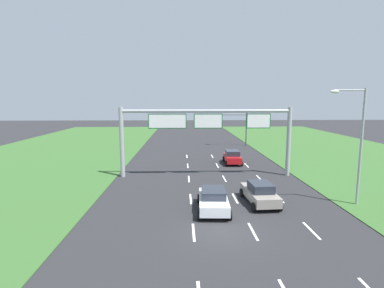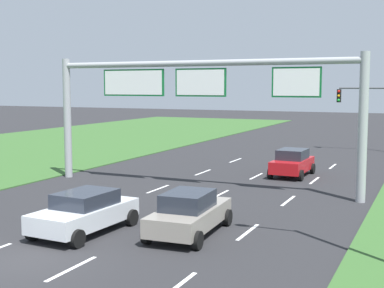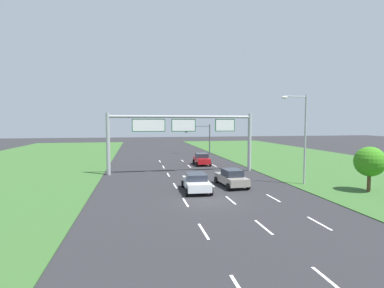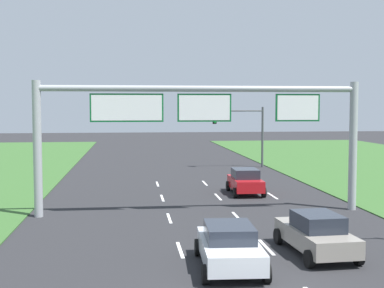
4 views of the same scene
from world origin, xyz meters
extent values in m
plane|color=#262628|center=(0.00, 0.00, 0.00)|extent=(200.00, 200.00, 0.00)
cube|color=white|center=(-1.75, 6.00, 0.00)|extent=(0.14, 2.40, 0.01)
cube|color=white|center=(-1.75, 12.00, 0.00)|extent=(0.14, 2.40, 0.01)
cube|color=white|center=(-1.75, 18.00, 0.00)|extent=(0.14, 2.40, 0.01)
cube|color=white|center=(-1.75, 24.00, 0.00)|extent=(0.14, 2.40, 0.01)
cube|color=white|center=(1.75, 0.00, 0.00)|extent=(0.14, 2.40, 0.01)
cube|color=white|center=(1.75, 6.00, 0.00)|extent=(0.14, 2.40, 0.01)
cube|color=white|center=(1.75, 12.00, 0.00)|extent=(0.14, 2.40, 0.01)
cube|color=white|center=(1.75, 18.00, 0.00)|extent=(0.14, 2.40, 0.01)
cube|color=white|center=(1.75, 24.00, 0.00)|extent=(0.14, 2.40, 0.01)
cube|color=white|center=(5.25, 0.00, 0.00)|extent=(0.14, 2.40, 0.01)
cube|color=white|center=(5.25, 6.00, 0.00)|extent=(0.14, 2.40, 0.01)
cube|color=white|center=(5.25, 12.00, 0.00)|extent=(0.14, 2.40, 0.01)
cube|color=white|center=(5.25, 18.00, 0.00)|extent=(0.14, 2.40, 0.01)
cube|color=white|center=(5.25, 24.00, 0.00)|extent=(0.14, 2.40, 0.01)
cube|color=silver|center=(-0.24, 3.43, 0.66)|extent=(2.16, 4.47, 0.68)
cube|color=#232833|center=(-0.24, 3.50, 1.27)|extent=(1.74, 2.28, 0.54)
cylinder|color=black|center=(-1.16, 5.11, 0.32)|extent=(0.25, 0.65, 0.64)
cylinder|color=black|center=(0.83, 5.01, 0.32)|extent=(0.25, 0.65, 0.64)
cylinder|color=black|center=(-1.32, 1.84, 0.32)|extent=(0.25, 0.65, 0.64)
cylinder|color=black|center=(0.67, 1.74, 0.32)|extent=(0.25, 0.65, 0.64)
cube|color=gray|center=(3.39, 4.85, 0.66)|extent=(2.07, 4.53, 0.68)
cube|color=#232833|center=(3.40, 4.68, 1.30)|extent=(1.63, 2.15, 0.61)
cylinder|color=black|center=(2.37, 6.46, 0.32)|extent=(0.26, 0.65, 0.64)
cylinder|color=black|center=(4.22, 6.57, 0.32)|extent=(0.26, 0.65, 0.64)
cylinder|color=black|center=(2.56, 3.14, 0.32)|extent=(0.26, 0.65, 0.64)
cylinder|color=black|center=(4.41, 3.24, 0.32)|extent=(0.26, 0.65, 0.64)
cube|color=red|center=(3.70, 18.98, 0.68)|extent=(1.87, 3.99, 0.71)
cube|color=#232833|center=(3.70, 19.01, 1.33)|extent=(1.62, 2.08, 0.59)
cylinder|color=black|center=(2.83, 20.42, 0.32)|extent=(0.24, 0.65, 0.64)
cylinder|color=black|center=(4.64, 20.38, 0.32)|extent=(0.24, 0.65, 0.64)
cylinder|color=black|center=(2.76, 17.58, 0.32)|extent=(0.24, 0.65, 0.64)
cylinder|color=black|center=(4.56, 17.53, 0.32)|extent=(0.24, 0.65, 0.64)
cylinder|color=#9EA0A5|center=(-8.40, 13.12, 3.50)|extent=(0.44, 0.44, 7.00)
cylinder|color=#9EA0A5|center=(8.40, 13.12, 3.50)|extent=(0.44, 0.44, 7.00)
cylinder|color=#9EA0A5|center=(0.00, 13.12, 6.60)|extent=(16.80, 0.32, 0.32)
cube|color=#0C5B28|center=(-3.85, 13.12, 5.60)|extent=(3.78, 0.12, 1.47)
cube|color=white|center=(-3.85, 13.05, 5.60)|extent=(3.62, 0.01, 1.31)
cube|color=#0C5B28|center=(0.20, 13.12, 5.60)|extent=(2.85, 0.12, 1.47)
cube|color=white|center=(0.20, 13.05, 5.60)|extent=(2.69, 0.01, 1.31)
cube|color=#0C5B28|center=(5.25, 13.12, 5.60)|extent=(2.41, 0.12, 1.47)
cube|color=white|center=(5.25, 13.05, 5.60)|extent=(2.25, 0.01, 1.31)
cylinder|color=#47494F|center=(6.23, 33.60, 5.25)|extent=(4.50, 0.14, 0.14)
cube|color=black|center=(3.98, 33.60, 4.60)|extent=(0.32, 0.36, 1.10)
sphere|color=red|center=(3.98, 33.40, 4.97)|extent=(0.22, 0.22, 0.22)
sphere|color=orange|center=(3.98, 33.40, 4.60)|extent=(0.22, 0.22, 0.22)
sphere|color=green|center=(3.98, 33.40, 4.23)|extent=(0.22, 0.22, 0.22)
camera|label=1|loc=(-2.39, -16.56, 7.64)|focal=28.00mm
camera|label=2|loc=(11.42, -12.56, 5.42)|focal=50.00mm
camera|label=3|loc=(-5.32, -21.58, 5.94)|focal=28.00mm
camera|label=4|loc=(-3.66, -14.75, 5.71)|focal=50.00mm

